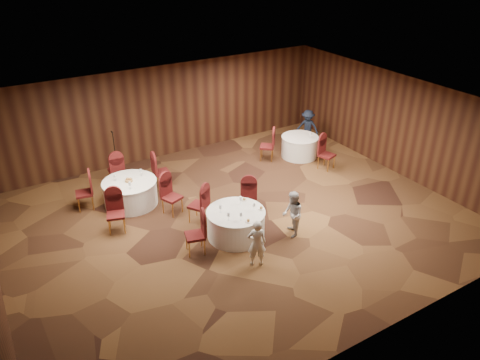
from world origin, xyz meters
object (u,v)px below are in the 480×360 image
table_main (236,223)px  woman_a (257,243)px  mic_stand (117,164)px  woman_b (292,214)px  table_left (130,192)px  table_right (299,146)px  man_c (307,127)px

table_main → woman_a: (-0.19, -1.28, 0.24)m
mic_stand → woman_b: (2.87, -5.55, 0.17)m
table_left → woman_a: bearing=-69.3°
woman_a → woman_b: bearing=-135.6°
table_left → table_right: same height
table_main → man_c: man_c is taller
man_c → mic_stand: bearing=-132.6°
table_left → table_right: 6.23m
mic_stand → woman_b: bearing=-62.7°
table_main → woman_b: bearing=-29.3°
table_left → man_c: bearing=6.5°
table_right → mic_stand: bearing=163.8°
woman_b → man_c: man_c is taller
table_main → woman_a: size_ratio=1.24×
woman_a → man_c: size_ratio=0.92×
woman_a → mic_stand: bearing=-53.8°
table_main → table_right: (4.43, 3.09, -0.00)m
table_main → man_c: (5.31, 3.79, 0.29)m
woman_a → man_c: man_c is taller
table_right → mic_stand: size_ratio=0.82×
woman_a → woman_b: (1.46, 0.57, 0.02)m
mic_stand → woman_a: bearing=-77.0°
table_main → mic_stand: (-1.60, 4.84, 0.08)m
woman_b → table_right: bearing=166.3°
table_right → table_main: bearing=-145.1°
mic_stand → man_c: bearing=-8.6°
mic_stand → woman_a: size_ratio=1.29×
woman_a → man_c: bearing=-114.1°
table_left → table_main: bearing=-58.9°
table_left → table_right: bearing=1.0°
table_right → woman_b: 4.95m
man_c → table_left: bearing=-117.5°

